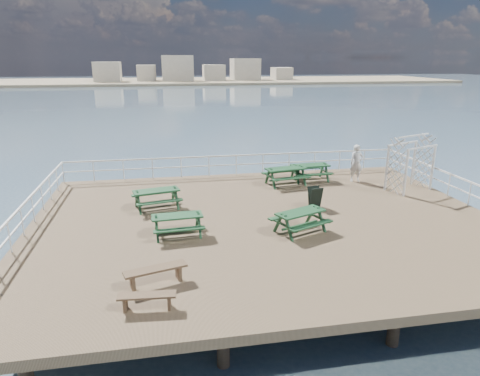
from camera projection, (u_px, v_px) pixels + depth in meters
name	position (u px, v px, depth m)	size (l,w,h in m)	color
ground	(266.00, 223.00, 16.76)	(18.00, 14.00, 0.30)	brown
sea_backdrop	(209.00, 78.00, 145.15)	(300.00, 300.00, 9.20)	#425C70
railing	(251.00, 180.00, 18.87)	(17.77, 13.76, 1.10)	silver
picnic_table_a	(156.00, 195.00, 17.82)	(2.15, 1.88, 0.91)	#14391B
picnic_table_b	(286.00, 173.00, 21.15)	(2.23, 1.91, 0.97)	#14391B
picnic_table_c	(310.00, 169.00, 21.89)	(2.02, 1.66, 0.94)	#14391B
picnic_table_d	(177.00, 221.00, 15.11)	(1.86, 1.55, 0.86)	#14391B
picnic_table_e	(300.00, 217.00, 15.39)	(2.26, 2.07, 0.89)	#14391B
flat_bench_near	(147.00, 298.00, 10.68)	(1.47, 0.46, 0.42)	brown
flat_bench_far	(156.00, 272.00, 11.85)	(1.79, 0.88, 0.50)	brown
trellis_arbor	(410.00, 166.00, 20.14)	(2.40, 1.84, 2.65)	silver
sandwich_board	(315.00, 197.00, 18.00)	(0.60, 0.49, 0.90)	black
person	(356.00, 163.00, 21.66)	(0.68, 0.45, 1.88)	silver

